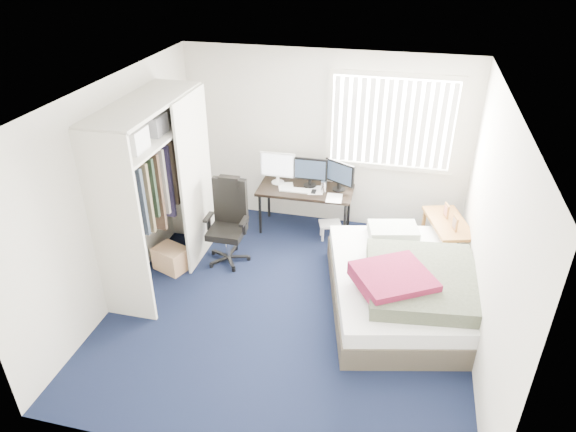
# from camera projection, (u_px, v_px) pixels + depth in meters

# --- Properties ---
(ground) EXTENTS (4.20, 4.20, 0.00)m
(ground) POSITION_uv_depth(u_px,v_px,m) (290.00, 304.00, 6.01)
(ground) COLOR black
(ground) RESTS_ON ground
(room_shell) EXTENTS (4.20, 4.20, 4.20)m
(room_shell) POSITION_uv_depth(u_px,v_px,m) (290.00, 189.00, 5.26)
(room_shell) COLOR silver
(room_shell) RESTS_ON ground
(window_assembly) EXTENTS (1.72, 0.09, 1.32)m
(window_assembly) POSITION_uv_depth(u_px,v_px,m) (392.00, 123.00, 6.76)
(window_assembly) COLOR white
(window_assembly) RESTS_ON ground
(closet) EXTENTS (0.64, 1.84, 2.22)m
(closet) POSITION_uv_depth(u_px,v_px,m) (155.00, 176.00, 5.90)
(closet) COLOR beige
(closet) RESTS_ON ground
(desk) EXTENTS (1.37, 0.64, 1.11)m
(desk) POSITION_uv_depth(u_px,v_px,m) (306.00, 185.00, 7.19)
(desk) COLOR black
(desk) RESTS_ON ground
(office_chair) EXTENTS (0.54, 0.53, 1.13)m
(office_chair) POSITION_uv_depth(u_px,v_px,m) (229.00, 229.00, 6.65)
(office_chair) COLOR black
(office_chair) RESTS_ON ground
(footstool) EXTENTS (0.35, 0.31, 0.24)m
(footstool) POSITION_uv_depth(u_px,v_px,m) (330.00, 226.00, 7.20)
(footstool) COLOR white
(footstool) RESTS_ON ground
(nightstand) EXTENTS (0.67, 0.96, 0.78)m
(nightstand) POSITION_uv_depth(u_px,v_px,m) (448.00, 226.00, 6.53)
(nightstand) COLOR brown
(nightstand) RESTS_ON ground
(bed) EXTENTS (2.01, 2.40, 0.69)m
(bed) POSITION_uv_depth(u_px,v_px,m) (404.00, 286.00, 5.84)
(bed) COLOR #433C30
(bed) RESTS_ON ground
(pine_box) EXTENTS (0.49, 0.43, 0.30)m
(pine_box) POSITION_uv_depth(u_px,v_px,m) (171.00, 258.00, 6.57)
(pine_box) COLOR tan
(pine_box) RESTS_ON ground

